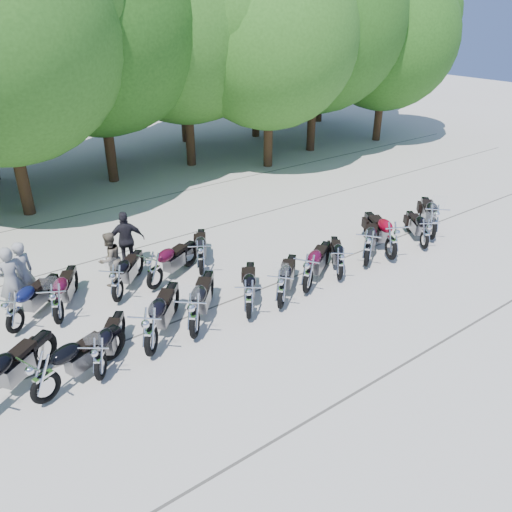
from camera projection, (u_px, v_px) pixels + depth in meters
ground at (290, 315)px, 12.83m from camera, size 90.00×90.00×0.00m
tree_4 at (92, 18)px, 19.51m from camera, size 9.13×9.13×11.20m
tree_5 at (183, 18)px, 21.77m from camera, size 9.04×9.04×11.10m
tree_6 at (269, 37)px, 21.95m from camera, size 8.00×8.00×9.82m
tree_7 at (317, 21)px, 24.30m from camera, size 8.79×8.79×10.79m
tree_8 at (387, 38)px, 26.74m from camera, size 7.53×7.53×9.25m
tree_12 at (96, 38)px, 23.02m from camera, size 7.88×7.88×9.67m
tree_13 at (179, 27)px, 26.18m from camera, size 8.31×8.31×10.20m
tree_14 at (256, 30)px, 27.38m from camera, size 8.02×8.02×9.84m
tree_15 at (325, 5)px, 30.63m from camera, size 9.67×9.67×11.86m
motorcycle_1 at (43, 377)px, 9.73m from camera, size 2.45×1.50×1.33m
motorcycle_2 at (99, 358)px, 10.38m from camera, size 1.73×2.00×1.16m
motorcycle_3 at (150, 331)px, 11.05m from camera, size 2.23×2.32×1.39m
motorcycle_4 at (194, 315)px, 11.64m from camera, size 2.16×2.28×1.36m
motorcycle_5 at (249, 298)px, 12.39m from camera, size 1.86×2.16×1.24m
motorcycle_6 at (282, 289)px, 12.81m from camera, size 2.12×1.97×1.26m
motorcycle_7 at (308, 273)px, 13.48m from camera, size 2.38×1.85×1.33m
motorcycle_8 at (340, 263)px, 14.18m from camera, size 1.73×1.98×1.14m
motorcycle_9 at (368, 248)px, 14.85m from camera, size 2.36×1.98×1.35m
motorcycle_10 at (392, 240)px, 15.21m from camera, size 1.84×2.62×1.44m
motorcycle_11 at (425, 233)px, 15.96m from camera, size 1.71×2.10×1.19m
motorcycle_12 at (434, 221)px, 16.52m from camera, size 2.33×2.35×1.43m
motorcycle_13 at (13, 312)px, 11.85m from camera, size 2.08×1.96×1.24m
motorcycle_14 at (57, 303)px, 12.18m from camera, size 1.70×2.28×1.26m
motorcycle_15 at (117, 283)px, 13.09m from camera, size 1.99×2.06×1.24m
motorcycle_16 at (154, 270)px, 13.65m from camera, size 2.38×1.64×1.31m
motorcycle_17 at (201, 257)px, 14.40m from camera, size 1.73×2.24×1.25m
rider_0 at (11, 281)px, 12.52m from camera, size 0.71×0.48×1.88m
rider_1 at (110, 259)px, 13.93m from camera, size 0.94×0.84×1.58m
rider_2 at (127, 240)px, 14.79m from camera, size 1.14×0.75×1.80m
rider_3 at (22, 274)px, 12.95m from camera, size 0.77×0.64×1.80m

